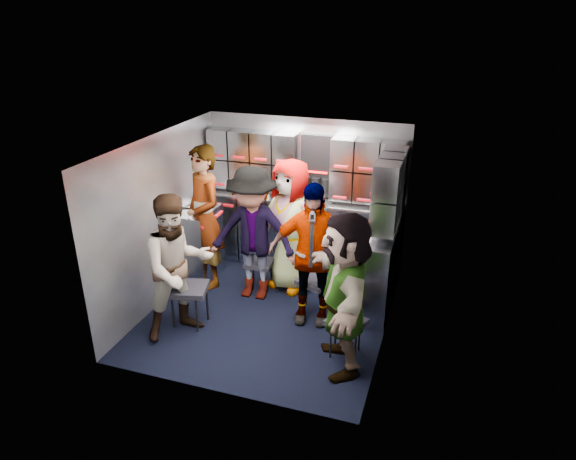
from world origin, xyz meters
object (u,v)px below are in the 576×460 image
(jump_seat_mid_left, at_px, (259,264))
(attendant_arc_d, at_px, (312,254))
(attendant_standing, at_px, (204,217))
(attendant_arc_c, at_px, (291,226))
(attendant_arc_e, at_px, (344,293))
(jump_seat_mid_right, at_px, (315,283))
(jump_seat_center, at_px, (295,251))
(jump_seat_near_left, at_px, (189,291))
(attendant_arc_b, at_px, (253,234))
(jump_seat_near_right, at_px, (346,324))
(attendant_arc_a, at_px, (178,267))

(jump_seat_mid_left, distance_m, attendant_arc_d, 1.09)
(attendant_standing, distance_m, attendant_arc_c, 1.12)
(attendant_arc_e, bearing_deg, attendant_standing, -140.90)
(jump_seat_mid_right, height_order, attendant_arc_e, attendant_arc_e)
(attendant_arc_e, bearing_deg, jump_seat_mid_left, -153.35)
(jump_seat_center, xyz_separation_m, attendant_arc_e, (1.01, -1.58, 0.42))
(jump_seat_near_left, distance_m, attendant_arc_d, 1.48)
(attendant_arc_b, bearing_deg, jump_seat_near_left, -120.62)
(jump_seat_mid_left, bearing_deg, jump_seat_near_right, -36.44)
(jump_seat_mid_left, bearing_deg, attendant_arc_a, -111.58)
(jump_seat_near_left, height_order, attendant_arc_e, attendant_arc_e)
(jump_seat_mid_left, xyz_separation_m, attendant_arc_d, (0.84, -0.48, 0.50))
(jump_seat_near_left, distance_m, attendant_arc_c, 1.54)
(jump_seat_mid_left, distance_m, jump_seat_center, 0.54)
(attendant_arc_a, bearing_deg, attendant_arc_d, -21.60)
(jump_seat_mid_right, xyz_separation_m, attendant_arc_b, (-0.84, 0.12, 0.48))
(jump_seat_mid_right, relative_size, attendant_standing, 0.25)
(jump_seat_mid_left, bearing_deg, jump_seat_center, 46.01)
(jump_seat_mid_left, relative_size, jump_seat_near_right, 0.87)
(jump_seat_near_left, distance_m, jump_seat_mid_left, 1.12)
(jump_seat_center, relative_size, jump_seat_mid_right, 1.04)
(jump_seat_near_left, distance_m, jump_seat_mid_right, 1.50)
(jump_seat_near_left, xyz_separation_m, attendant_arc_c, (0.84, 1.22, 0.44))
(jump_seat_near_left, height_order, jump_seat_mid_left, jump_seat_near_left)
(attendant_arc_e, bearing_deg, attendant_arc_d, -165.54)
(jump_seat_mid_left, relative_size, jump_seat_mid_right, 0.86)
(jump_seat_near_left, relative_size, attendant_standing, 0.26)
(jump_seat_center, xyz_separation_m, attendant_arc_c, (0.00, -0.18, 0.44))
(jump_seat_mid_left, distance_m, jump_seat_mid_right, 0.89)
(jump_seat_center, relative_size, attendant_arc_e, 0.29)
(attendant_arc_a, distance_m, attendant_arc_b, 1.12)
(attendant_arc_d, bearing_deg, jump_seat_near_left, -164.91)
(jump_seat_mid_left, distance_m, attendant_arc_a, 1.37)
(jump_seat_near_right, relative_size, attendant_arc_b, 0.27)
(attendant_arc_c, bearing_deg, jump_seat_near_left, -102.15)
(jump_seat_mid_right, height_order, attendant_standing, attendant_standing)
(jump_seat_center, bearing_deg, jump_seat_near_left, -121.05)
(attendant_arc_a, xyz_separation_m, attendant_arc_c, (0.84, 1.40, 0.04))
(jump_seat_center, height_order, attendant_arc_c, attendant_arc_c)
(jump_seat_near_right, bearing_deg, attendant_arc_a, -174.50)
(jump_seat_mid_right, bearing_deg, attendant_arc_d, -90.00)
(jump_seat_near_right, distance_m, attendant_arc_a, 1.91)
(jump_seat_mid_right, xyz_separation_m, attendant_arc_c, (-0.47, 0.50, 0.49))
(attendant_standing, relative_size, attendant_arc_d, 1.11)
(jump_seat_mid_right, bearing_deg, jump_seat_mid_left, 160.54)
(jump_seat_center, distance_m, attendant_arc_b, 0.80)
(jump_seat_near_left, distance_m, attendant_arc_e, 1.91)
(jump_seat_near_left, relative_size, attendant_arc_b, 0.29)
(jump_seat_mid_left, xyz_separation_m, jump_seat_mid_right, (0.84, -0.30, 0.03))
(jump_seat_mid_left, height_order, attendant_arc_a, attendant_arc_a)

